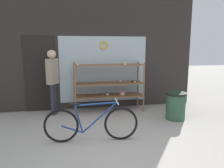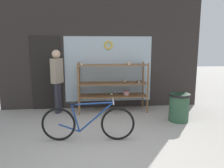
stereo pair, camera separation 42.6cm
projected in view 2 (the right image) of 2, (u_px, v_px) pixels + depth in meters
The scene contains 6 objects.
ground_plane at pixel (111, 149), 3.91m from camera, with size 30.00×30.00×0.00m, color gray.
storefront_facade at pixel (100, 50), 6.34m from camera, with size 5.87×0.13×3.53m.
display_case at pixel (114, 82), 6.11m from camera, with size 1.92×0.60×1.38m.
bicycle at pixel (88, 123), 4.23m from camera, with size 1.81×0.46×0.79m.
pedestrian at pixel (57, 76), 5.86m from camera, with size 0.32×0.37×1.73m.
trash_bin at pixel (179, 106), 5.33m from camera, with size 0.50×0.50×0.69m.
Camera 2 is at (-0.34, -3.64, 1.83)m, focal length 35.00 mm.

